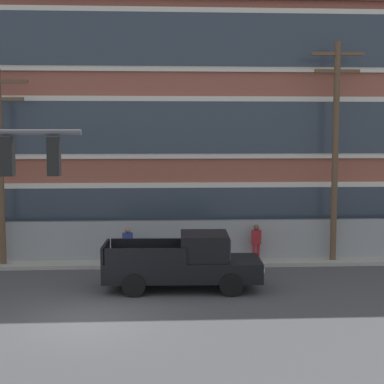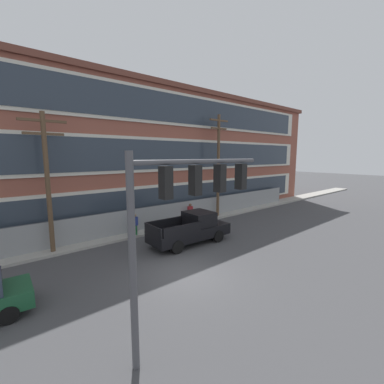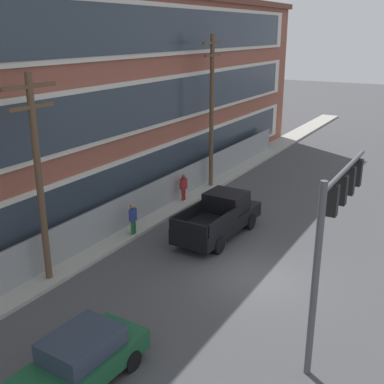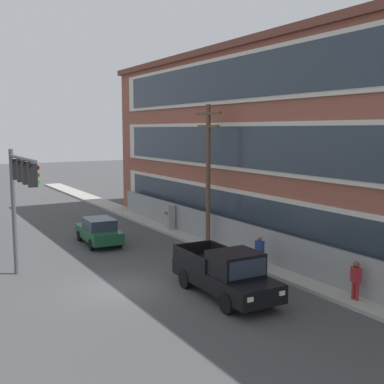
{
  "view_description": "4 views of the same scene",
  "coord_description": "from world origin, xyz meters",
  "px_view_note": "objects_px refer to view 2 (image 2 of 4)",
  "views": [
    {
      "loc": [
        2.21,
        -17.03,
        5.52
      ],
      "look_at": [
        3.36,
        3.64,
        3.44
      ],
      "focal_mm": 55.0,
      "sensor_mm": 36.0,
      "label": 1
    },
    {
      "loc": [
        -7.31,
        -9.04,
        5.72
      ],
      "look_at": [
        3.44,
        3.65,
        3.33
      ],
      "focal_mm": 24.0,
      "sensor_mm": 36.0,
      "label": 2
    },
    {
      "loc": [
        -16.15,
        -6.16,
        9.42
      ],
      "look_at": [
        1.37,
        3.86,
        2.64
      ],
      "focal_mm": 45.0,
      "sensor_mm": 36.0,
      "label": 3
    },
    {
      "loc": [
        18.51,
        -7.35,
        6.73
      ],
      "look_at": [
        0.29,
        3.43,
        3.95
      ],
      "focal_mm": 45.0,
      "sensor_mm": 36.0,
      "label": 4
    }
  ],
  "objects_px": {
    "utility_pole_midblock": "(218,163)",
    "pedestrian_by_fence": "(190,212)",
    "pickup_truck_black": "(191,229)",
    "pedestrian_near_cabinet": "(135,224)",
    "traffic_signal_mast": "(184,203)",
    "utility_pole_near_corner": "(47,177)"
  },
  "relations": [
    {
      "from": "utility_pole_midblock",
      "to": "pedestrian_by_fence",
      "type": "bearing_deg",
      "value": 179.14
    },
    {
      "from": "pickup_truck_black",
      "to": "pedestrian_by_fence",
      "type": "height_order",
      "value": "pickup_truck_black"
    },
    {
      "from": "pedestrian_near_cabinet",
      "to": "pedestrian_by_fence",
      "type": "distance_m",
      "value": 5.4
    },
    {
      "from": "traffic_signal_mast",
      "to": "pedestrian_by_fence",
      "type": "distance_m",
      "value": 14.29
    },
    {
      "from": "pickup_truck_black",
      "to": "utility_pole_near_corner",
      "type": "relative_size",
      "value": 0.7
    },
    {
      "from": "utility_pole_midblock",
      "to": "pickup_truck_black",
      "type": "bearing_deg",
      "value": -149.11
    },
    {
      "from": "utility_pole_near_corner",
      "to": "pedestrian_near_cabinet",
      "type": "xyz_separation_m",
      "value": [
        5.13,
        -0.34,
        -3.51
      ]
    },
    {
      "from": "pickup_truck_black",
      "to": "utility_pole_near_corner",
      "type": "height_order",
      "value": "utility_pole_near_corner"
    },
    {
      "from": "pickup_truck_black",
      "to": "utility_pole_midblock",
      "type": "distance_m",
      "value": 8.54
    },
    {
      "from": "pedestrian_near_cabinet",
      "to": "pedestrian_by_fence",
      "type": "height_order",
      "value": "same"
    },
    {
      "from": "pickup_truck_black",
      "to": "utility_pole_near_corner",
      "type": "distance_m",
      "value": 9.02
    },
    {
      "from": "pedestrian_near_cabinet",
      "to": "pedestrian_by_fence",
      "type": "xyz_separation_m",
      "value": [
        5.39,
        0.42,
        0.0
      ]
    },
    {
      "from": "traffic_signal_mast",
      "to": "utility_pole_near_corner",
      "type": "relative_size",
      "value": 0.72
    },
    {
      "from": "pickup_truck_black",
      "to": "pedestrian_near_cabinet",
      "type": "height_order",
      "value": "pickup_truck_black"
    },
    {
      "from": "pickup_truck_black",
      "to": "traffic_signal_mast",
      "type": "bearing_deg",
      "value": -131.51
    },
    {
      "from": "traffic_signal_mast",
      "to": "pickup_truck_black",
      "type": "bearing_deg",
      "value": 48.49
    },
    {
      "from": "traffic_signal_mast",
      "to": "pedestrian_by_fence",
      "type": "bearing_deg",
      "value": 49.42
    },
    {
      "from": "utility_pole_near_corner",
      "to": "utility_pole_midblock",
      "type": "bearing_deg",
      "value": 0.11
    },
    {
      "from": "pickup_truck_black",
      "to": "pedestrian_near_cabinet",
      "type": "distance_m",
      "value": 4.14
    },
    {
      "from": "pickup_truck_black",
      "to": "pedestrian_near_cabinet",
      "type": "xyz_separation_m",
      "value": [
        -2.24,
        3.48,
        0.02
      ]
    },
    {
      "from": "utility_pole_near_corner",
      "to": "pedestrian_near_cabinet",
      "type": "distance_m",
      "value": 6.23
    },
    {
      "from": "pickup_truck_black",
      "to": "pedestrian_by_fence",
      "type": "bearing_deg",
      "value": 51.05
    }
  ]
}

